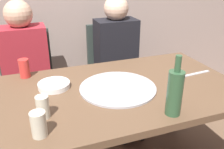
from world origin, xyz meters
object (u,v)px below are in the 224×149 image
at_px(pizza_tray, 118,88).
at_px(table_knife, 196,74).
at_px(chair_right, 114,66).
at_px(dining_table, 105,101).
at_px(soda_can, 24,68).
at_px(beer_bottle, 175,92).
at_px(wine_glass, 43,107).
at_px(plate_stack, 54,85).
at_px(tumbler_near, 39,124).
at_px(guest_in_sweater, 27,71).
at_px(guest_in_beanie, 120,59).
at_px(chair_left, 28,78).

height_order(pizza_tray, table_knife, pizza_tray).
height_order(table_knife, chair_right, chair_right).
bearing_deg(dining_table, soda_can, 140.25).
distance_m(beer_bottle, soda_can, 0.96).
distance_m(wine_glass, plate_stack, 0.31).
bearing_deg(tumbler_near, table_knife, 16.52).
distance_m(tumbler_near, guest_in_sweater, 0.98).
bearing_deg(guest_in_beanie, plate_stack, 40.23).
xyz_separation_m(table_knife, chair_right, (-0.29, 0.81, -0.22)).
bearing_deg(guest_in_sweater, tumbler_near, 91.56).
xyz_separation_m(beer_bottle, guest_in_beanie, (0.13, 1.02, -0.21)).
relative_size(tumbler_near, guest_in_sweater, 0.10).
xyz_separation_m(pizza_tray, chair_right, (0.28, 0.83, -0.22)).
bearing_deg(chair_right, beer_bottle, 83.77).
distance_m(pizza_tray, chair_right, 0.91).
bearing_deg(dining_table, chair_right, 66.30).
height_order(dining_table, table_knife, table_knife).
relative_size(beer_bottle, guest_in_beanie, 0.26).
height_order(dining_table, wine_glass, wine_glass).
bearing_deg(dining_table, beer_bottle, -55.76).
height_order(pizza_tray, soda_can, soda_can).
height_order(plate_stack, chair_left, chair_left).
bearing_deg(plate_stack, chair_right, 47.33).
distance_m(tumbler_near, plate_stack, 0.45).
relative_size(tumbler_near, plate_stack, 0.61).
xyz_separation_m(table_knife, guest_in_sweater, (-1.07, 0.66, -0.09)).
bearing_deg(guest_in_sweater, wine_glass, 93.87).
xyz_separation_m(dining_table, beer_bottle, (0.23, -0.35, 0.20)).
relative_size(wine_glass, soda_can, 0.92).
bearing_deg(guest_in_sweater, beer_bottle, 122.60).
xyz_separation_m(pizza_tray, beer_bottle, (0.16, -0.34, 0.11)).
distance_m(wine_glass, table_knife, 1.02).
height_order(chair_right, guest_in_beanie, guest_in_beanie).
bearing_deg(table_knife, dining_table, 176.24).
height_order(beer_bottle, soda_can, beer_bottle).
height_order(table_knife, chair_left, chair_left).
xyz_separation_m(beer_bottle, soda_can, (-0.66, 0.70, -0.06)).
bearing_deg(chair_right, wine_glass, 53.73).
height_order(pizza_tray, plate_stack, plate_stack).
relative_size(soda_can, chair_right, 0.14).
xyz_separation_m(dining_table, pizza_tray, (0.08, -0.01, 0.08)).
bearing_deg(wine_glass, chair_left, 93.28).
distance_m(tumbler_near, chair_left, 1.16).
bearing_deg(guest_in_beanie, guest_in_sweater, 0.00).
bearing_deg(pizza_tray, plate_stack, 157.32).
relative_size(pizza_tray, plate_stack, 2.40).
xyz_separation_m(tumbler_near, table_knife, (1.04, 0.31, -0.05)).
distance_m(tumbler_near, table_knife, 1.09).
distance_m(wine_glass, guest_in_beanie, 1.11).
distance_m(table_knife, guest_in_beanie, 0.73).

